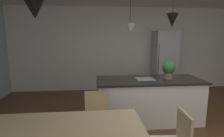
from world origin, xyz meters
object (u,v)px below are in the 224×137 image
at_px(dining_table, 58,134).
at_px(chair_far_right, 97,117).
at_px(potted_plant_on_island, 169,69).
at_px(refrigerator, 164,62).
at_px(kitchen_island, 148,100).

height_order(dining_table, chair_far_right, chair_far_right).
xyz_separation_m(chair_far_right, potted_plant_on_island, (1.48, 0.74, 0.63)).
bearing_deg(refrigerator, chair_far_right, -128.59).
height_order(dining_table, refrigerator, refrigerator).
bearing_deg(kitchen_island, potted_plant_on_island, -0.00).
height_order(dining_table, potted_plant_on_island, potted_plant_on_island).
distance_m(dining_table, chair_far_right, 0.94).
bearing_deg(potted_plant_on_island, chair_far_right, -153.34).
height_order(refrigerator, potted_plant_on_island, refrigerator).
height_order(dining_table, kitchen_island, kitchen_island).
xyz_separation_m(dining_table, refrigerator, (2.61, 3.54, 0.29)).
bearing_deg(chair_far_right, kitchen_island, 34.58).
relative_size(refrigerator, potted_plant_on_island, 5.37).
height_order(chair_far_right, refrigerator, refrigerator).
bearing_deg(potted_plant_on_island, refrigerator, 70.64).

